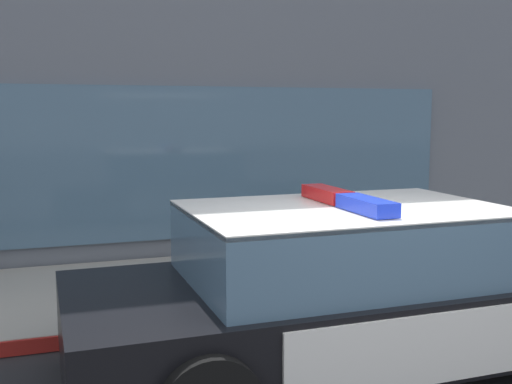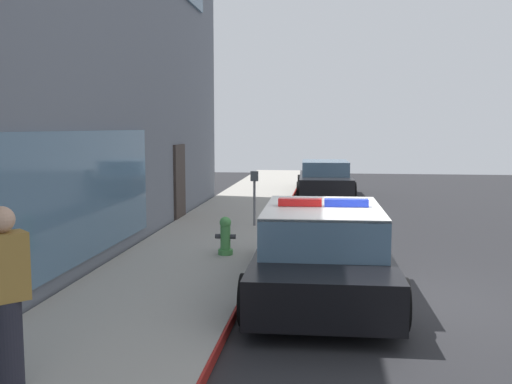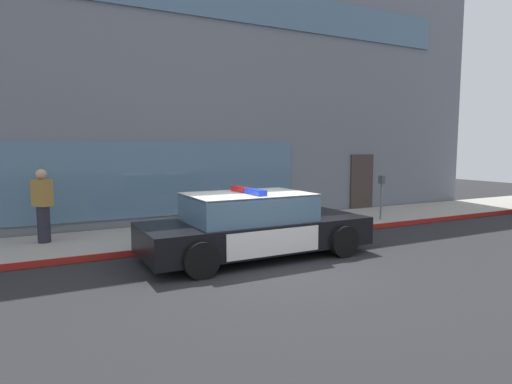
% 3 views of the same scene
% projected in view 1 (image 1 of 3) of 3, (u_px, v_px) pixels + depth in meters
% --- Properties ---
extents(sidewalk, '(48.00, 2.68, 0.15)m').
position_uv_depth(sidewalk, '(249.00, 282.00, 7.52)').
color(sidewalk, '#A39E93').
rests_on(sidewalk, ground).
extents(curb_red_paint, '(28.80, 0.04, 0.14)m').
position_uv_depth(curb_red_paint, '(289.00, 317.00, 6.24)').
color(curb_red_paint, maroon).
rests_on(curb_red_paint, ground).
extents(police_cruiser, '(4.94, 2.19, 1.49)m').
position_uv_depth(police_cruiser, '(358.00, 288.00, 5.15)').
color(police_cruiser, black).
rests_on(police_cruiser, ground).
extents(fire_hydrant, '(0.34, 0.39, 0.73)m').
position_uv_depth(fire_hydrant, '(426.00, 247.00, 7.50)').
color(fire_hydrant, '#4C994C').
rests_on(fire_hydrant, sidewalk).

